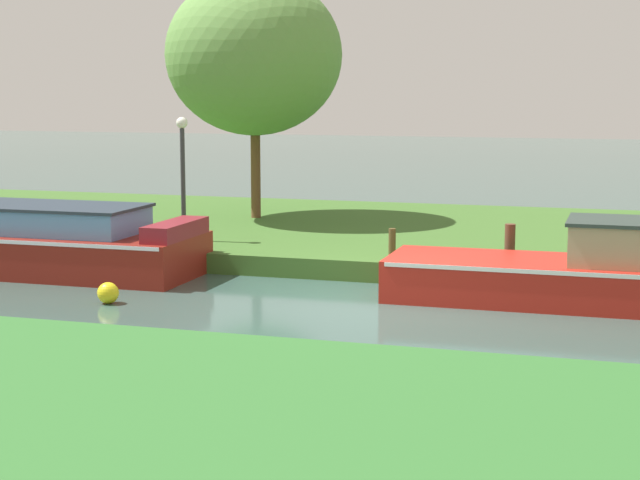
# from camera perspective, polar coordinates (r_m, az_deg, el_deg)

# --- Properties ---
(ground_plane) EXTENTS (120.00, 120.00, 0.00)m
(ground_plane) POSITION_cam_1_polar(r_m,az_deg,el_deg) (17.22, 3.01, -3.72)
(ground_plane) COLOR #37554E
(riverbank_far) EXTENTS (72.00, 10.00, 0.40)m
(riverbank_far) POSITION_cam_1_polar(r_m,az_deg,el_deg) (23.93, 7.08, 0.16)
(riverbank_far) COLOR #3A6226
(riverbank_far) RESTS_ON ground_plane
(maroon_narrowboat) EXTENTS (7.45, 2.31, 1.92)m
(maroon_narrowboat) POSITION_cam_1_polar(r_m,az_deg,el_deg) (21.32, -16.63, 0.10)
(maroon_narrowboat) COLOR maroon
(maroon_narrowboat) RESTS_ON ground_plane
(willow_tree_left) EXTENTS (4.30, 4.67, 6.02)m
(willow_tree_left) POSITION_cam_1_polar(r_m,az_deg,el_deg) (25.59, -3.68, 10.26)
(willow_tree_left) COLOR brown
(willow_tree_left) RESTS_ON riverbank_far
(lamp_post) EXTENTS (0.24, 0.24, 2.63)m
(lamp_post) POSITION_cam_1_polar(r_m,az_deg,el_deg) (21.89, -7.66, 4.32)
(lamp_post) COLOR #333338
(lamp_post) RESTS_ON riverbank_far
(mooring_post_near) EXTENTS (0.20, 0.20, 0.73)m
(mooring_post_near) POSITION_cam_1_polar(r_m,az_deg,el_deg) (19.38, 10.53, -0.18)
(mooring_post_near) COLOR #523223
(mooring_post_near) RESTS_ON riverbank_far
(mooring_post_far) EXTENTS (0.14, 0.14, 0.55)m
(mooring_post_far) POSITION_cam_1_polar(r_m,az_deg,el_deg) (19.76, 4.04, -0.15)
(mooring_post_far) COLOR #4F3E1F
(mooring_post_far) RESTS_ON riverbank_far
(channel_buoy) EXTENTS (0.37, 0.37, 0.37)m
(channel_buoy) POSITION_cam_1_polar(r_m,az_deg,el_deg) (17.75, -11.73, -2.91)
(channel_buoy) COLOR yellow
(channel_buoy) RESTS_ON ground_plane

